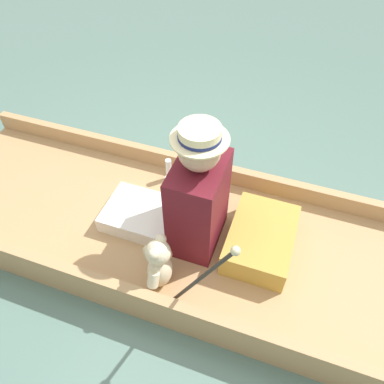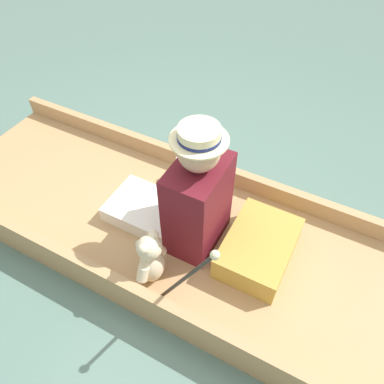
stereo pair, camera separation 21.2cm
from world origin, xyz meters
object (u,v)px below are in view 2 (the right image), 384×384
object	(u,v)px
wine_glass	(179,166)
walking_cane	(189,275)
teddy_bear	(151,259)
seated_person	(187,198)

from	to	relation	value
wine_glass	walking_cane	size ratio (longest dim) A/B	0.27
teddy_bear	seated_person	bearing A→B (deg)	-4.08
seated_person	wine_glass	world-z (taller)	seated_person
teddy_bear	wine_glass	world-z (taller)	teddy_bear
seated_person	walking_cane	bearing A→B (deg)	-139.21
seated_person	walking_cane	xyz separation A→B (m)	(-0.48, -0.27, 0.08)
seated_person	teddy_bear	size ratio (longest dim) A/B	2.27
wine_glass	walking_cane	world-z (taller)	walking_cane
seated_person	teddy_bear	distance (m)	0.41
seated_person	walking_cane	size ratio (longest dim) A/B	1.27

